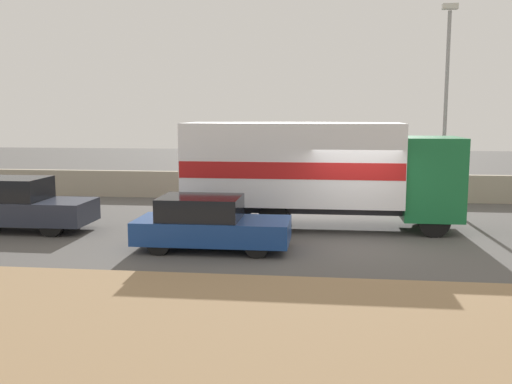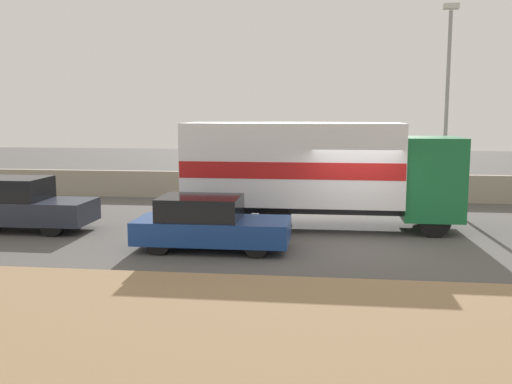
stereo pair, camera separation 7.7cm
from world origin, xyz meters
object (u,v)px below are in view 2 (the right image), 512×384
object	(u,v)px
street_lamp	(447,92)
car_sedan_second	(16,204)
car_hatchback	(209,224)
box_truck	(314,168)

from	to	relation	value
street_lamp	car_sedan_second	world-z (taller)	street_lamp
car_hatchback	car_sedan_second	size ratio (longest dim) A/B	0.90
street_lamp	car_hatchback	distance (m)	11.69
car_hatchback	street_lamp	bearing A→B (deg)	47.77
street_lamp	box_truck	bearing A→B (deg)	-133.91
car_hatchback	car_sedan_second	distance (m)	6.51
street_lamp	car_sedan_second	bearing A→B (deg)	-154.61
box_truck	car_hatchback	bearing A→B (deg)	-129.38
car_hatchback	box_truck	bearing A→B (deg)	50.62
street_lamp	car_sedan_second	size ratio (longest dim) A/B	1.71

